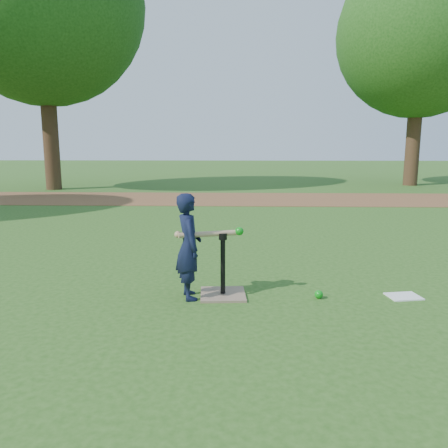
{
  "coord_description": "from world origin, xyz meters",
  "views": [
    {
      "loc": [
        0.21,
        -4.36,
        1.43
      ],
      "look_at": [
        0.05,
        -0.03,
        0.65
      ],
      "focal_mm": 35.0,
      "sensor_mm": 36.0,
      "label": 1
    }
  ],
  "objects": [
    {
      "name": "ground",
      "position": [
        0.0,
        0.0,
        0.0
      ],
      "size": [
        80.0,
        80.0,
        0.0
      ],
      "primitive_type": "plane",
      "color": "#285116",
      "rests_on": "ground"
    },
    {
      "name": "dirt_strip",
      "position": [
        0.0,
        7.5,
        0.01
      ],
      "size": [
        24.0,
        3.0,
        0.01
      ],
      "primitive_type": "cube",
      "color": "brown",
      "rests_on": "ground"
    },
    {
      "name": "child",
      "position": [
        -0.27,
        -0.4,
        0.5
      ],
      "size": [
        0.34,
        0.42,
        1.0
      ],
      "primitive_type": "imported",
      "rotation": [
        0.0,
        0.0,
        1.87
      ],
      "color": "black",
      "rests_on": "ground"
    },
    {
      "name": "wiffle_ball_ground",
      "position": [
        0.96,
        -0.38,
        0.04
      ],
      "size": [
        0.08,
        0.08,
        0.08
      ],
      "primitive_type": "sphere",
      "color": "#0C8E15",
      "rests_on": "ground"
    },
    {
      "name": "clipboard",
      "position": [
        1.79,
        -0.31,
        0.01
      ],
      "size": [
        0.34,
        0.28,
        0.01
      ],
      "primitive_type": "cube",
      "rotation": [
        0.0,
        0.0,
        0.18
      ],
      "color": "white",
      "rests_on": "ground"
    },
    {
      "name": "batting_tee",
      "position": [
        0.05,
        -0.33,
        0.11
      ],
      "size": [
        0.46,
        0.46,
        0.61
      ],
      "color": "#886F56",
      "rests_on": "ground"
    },
    {
      "name": "swing_action",
      "position": [
        -0.04,
        -0.34,
        0.62
      ],
      "size": [
        0.65,
        0.23,
        0.09
      ],
      "color": "tan",
      "rests_on": "ground"
    },
    {
      "name": "tree_left",
      "position": [
        -6.0,
        10.0,
        5.87
      ],
      "size": [
        6.4,
        6.4,
        9.08
      ],
      "color": "#382316",
      "rests_on": "ground"
    },
    {
      "name": "tree_right",
      "position": [
        6.5,
        12.0,
        5.29
      ],
      "size": [
        5.8,
        5.8,
        8.21
      ],
      "color": "#382316",
      "rests_on": "ground"
    }
  ]
}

